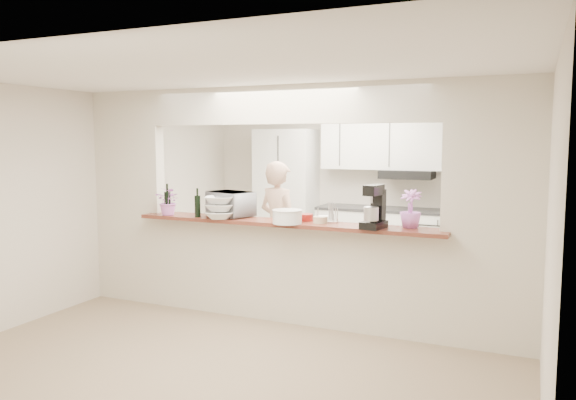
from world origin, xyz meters
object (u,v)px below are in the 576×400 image
Objects in this scene: toaster_oven at (230,204)px; person at (279,228)px; refrigerator at (505,221)px; stand_mixer at (375,209)px.

person is at bearing 98.14° from toaster_oven.
person is (-2.57, -1.70, -0.02)m from refrigerator.
toaster_oven is 1.70m from stand_mixer.
toaster_oven is at bearing 173.73° from stand_mixer.
refrigerator is 4.03× the size of stand_mixer.
stand_mixer is at bearing -110.77° from refrigerator.
refrigerator is 3.80m from toaster_oven.
toaster_oven is 1.18× the size of stand_mixer.
stand_mixer is 1.92m from person.
toaster_oven is at bearing -136.61° from refrigerator.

